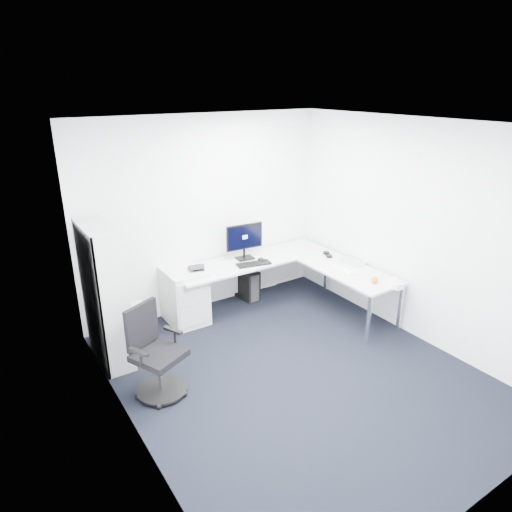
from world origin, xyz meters
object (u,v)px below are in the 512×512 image
l_desk (266,290)px  monitor (245,241)px  task_chair (159,353)px  bookshelf (105,295)px  laptop (354,254)px

l_desk → monitor: 0.75m
task_chair → bookshelf: bearing=79.9°
bookshelf → monitor: size_ratio=2.98×
bookshelf → task_chair: bookshelf is taller
l_desk → monitor: size_ratio=4.31×
bookshelf → monitor: (2.09, 0.37, 0.14)m
monitor → laptop: 1.54m
l_desk → laptop: (1.11, -0.53, 0.47)m
monitor → laptop: size_ratio=1.56×
task_chair → laptop: (3.05, 0.36, 0.33)m
task_chair → l_desk: bearing=0.4°
l_desk → task_chair: task_chair is taller
bookshelf → task_chair: 1.03m
monitor → l_desk: bearing=-73.0°
laptop → bookshelf: bearing=158.9°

